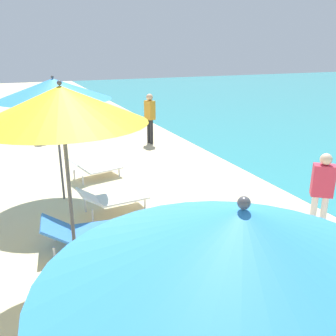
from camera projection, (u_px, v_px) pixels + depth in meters
name	position (u px, v px, depth m)	size (l,w,h in m)	color
umbrella_second	(241.00, 249.00, 1.66)	(1.97, 1.97, 2.58)	#4C4C51
umbrella_third	(61.00, 105.00, 4.30)	(2.08, 2.08, 2.83)	#4C4C51
lounger_third_shoreside	(91.00, 230.00, 6.09)	(1.70, 0.87, 0.54)	blue
umbrella_farthest	(53.00, 89.00, 7.28)	(2.31, 2.31, 2.67)	#4C4C51
lounger_farthest_shoreside	(95.00, 167.00, 9.21)	(1.34, 0.91, 0.54)	white
lounger_farthest_inland	(113.00, 197.00, 7.30)	(1.41, 0.71, 0.55)	white
person_walking_near	(322.00, 187.00, 6.24)	(0.42, 0.39, 1.51)	silver
person_walking_mid	(44.00, 110.00, 12.75)	(0.38, 0.25, 1.78)	#D8334C
person_walking_far	(150.00, 114.00, 12.32)	(0.31, 0.41, 1.71)	#262628
beach_ball	(299.00, 266.00, 5.22)	(0.38, 0.38, 0.38)	#338CD8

